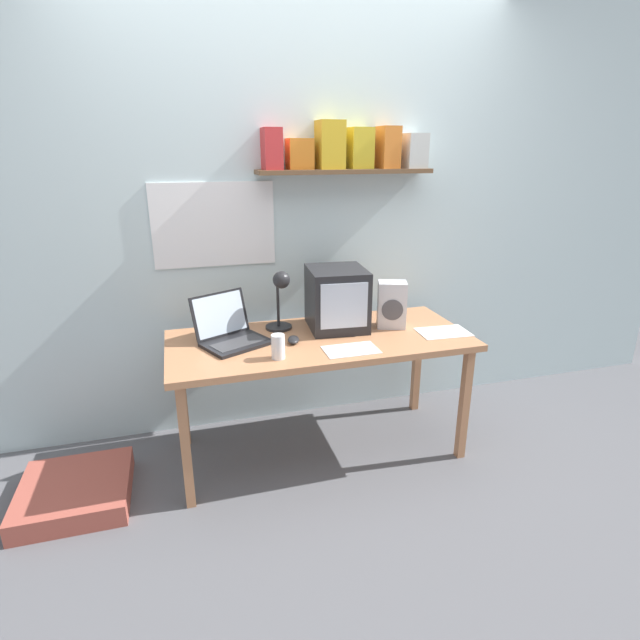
# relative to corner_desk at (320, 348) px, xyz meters

# --- Properties ---
(ground_plane) EXTENTS (12.00, 12.00, 0.00)m
(ground_plane) POSITION_rel_corner_desk_xyz_m (0.00, 0.00, -0.64)
(ground_plane) COLOR #58595D
(back_wall) EXTENTS (5.60, 0.24, 2.60)m
(back_wall) POSITION_rel_corner_desk_xyz_m (0.01, 0.49, 0.67)
(back_wall) COLOR silver
(back_wall) RESTS_ON ground_plane
(corner_desk) EXTENTS (1.62, 0.70, 0.70)m
(corner_desk) POSITION_rel_corner_desk_xyz_m (0.00, 0.00, 0.00)
(corner_desk) COLOR #B5774F
(corner_desk) RESTS_ON ground_plane
(crt_monitor) EXTENTS (0.34, 0.37, 0.34)m
(crt_monitor) POSITION_rel_corner_desk_xyz_m (0.14, 0.13, 0.23)
(crt_monitor) COLOR #232326
(crt_monitor) RESTS_ON corner_desk
(laptop) EXTENTS (0.42, 0.41, 0.25)m
(laptop) POSITION_rel_corner_desk_xyz_m (-0.47, 0.07, 0.12)
(laptop) COLOR black
(laptop) RESTS_ON corner_desk
(desk_lamp) EXTENTS (0.15, 0.18, 0.34)m
(desk_lamp) POSITION_rel_corner_desk_xyz_m (-0.18, 0.17, 0.27)
(desk_lamp) COLOR #232326
(desk_lamp) RESTS_ON corner_desk
(juice_glass) EXTENTS (0.07, 0.07, 0.12)m
(juice_glass) POSITION_rel_corner_desk_xyz_m (-0.27, -0.21, 0.11)
(juice_glass) COLOR white
(juice_glass) RESTS_ON corner_desk
(space_heater) EXTENTS (0.19, 0.16, 0.26)m
(space_heater) POSITION_rel_corner_desk_xyz_m (0.44, 0.06, 0.19)
(space_heater) COLOR silver
(space_heater) RESTS_ON corner_desk
(computer_mouse) EXTENTS (0.08, 0.12, 0.03)m
(computer_mouse) POSITION_rel_corner_desk_xyz_m (-0.16, -0.03, 0.08)
(computer_mouse) COLOR #232326
(computer_mouse) RESTS_ON corner_desk
(loose_paper_near_laptop) EXTENTS (0.29, 0.21, 0.00)m
(loose_paper_near_laptop) POSITION_rel_corner_desk_xyz_m (0.68, -0.12, 0.06)
(loose_paper_near_laptop) COLOR white
(loose_paper_near_laptop) RESTS_ON corner_desk
(loose_paper_near_monitor) EXTENTS (0.27, 0.17, 0.00)m
(loose_paper_near_monitor) POSITION_rel_corner_desk_xyz_m (0.10, -0.22, 0.06)
(loose_paper_near_monitor) COLOR silver
(loose_paper_near_monitor) RESTS_ON corner_desk
(floor_cushion) EXTENTS (0.51, 0.51, 0.11)m
(floor_cushion) POSITION_rel_corner_desk_xyz_m (-1.29, -0.10, -0.59)
(floor_cushion) COLOR #A54D40
(floor_cushion) RESTS_ON ground_plane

